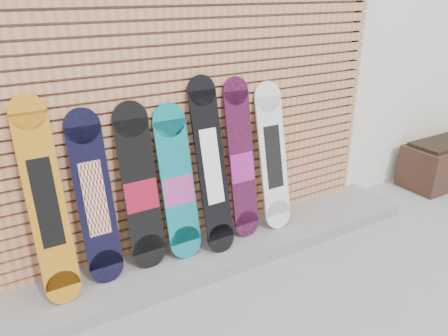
{
  "coord_description": "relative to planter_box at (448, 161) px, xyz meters",
  "views": [
    {
      "loc": [
        -1.73,
        -2.37,
        2.38
      ],
      "look_at": [
        0.13,
        0.75,
        0.85
      ],
      "focal_mm": 35.0,
      "sensor_mm": 36.0,
      "label": 1
    }
  ],
  "objects": [
    {
      "name": "building",
      "position": [
        -2.92,
        2.87,
        1.52
      ],
      "size": [
        12.0,
        5.0,
        3.6
      ],
      "primitive_type": "cube",
      "color": "silver",
      "rests_on": "ground"
    },
    {
      "name": "snowboard_2",
      "position": [
        -4.07,
        0.16,
        0.53
      ],
      "size": [
        0.3,
        0.29,
        1.42
      ],
      "color": "black",
      "rests_on": "concrete_step"
    },
    {
      "name": "concrete_step",
      "position": [
        -3.57,
        0.05,
        -0.22
      ],
      "size": [
        4.6,
        0.7,
        0.12
      ],
      "primitive_type": "cube",
      "color": "gray",
      "rests_on": "ground"
    },
    {
      "name": "ground",
      "position": [
        -3.42,
        -0.63,
        -0.28
      ],
      "size": [
        80.0,
        80.0,
        0.0
      ],
      "primitive_type": "plane",
      "color": "gray",
      "rests_on": "ground"
    },
    {
      "name": "snowboard_5",
      "position": [
        -3.07,
        0.16,
        0.58
      ],
      "size": [
        0.26,
        0.3,
        1.51
      ],
      "color": "black",
      "rests_on": "concrete_step"
    },
    {
      "name": "snowboard_3",
      "position": [
        -3.74,
        0.15,
        0.5
      ],
      "size": [
        0.3,
        0.33,
        1.36
      ],
      "color": "#0D7781",
      "rests_on": "concrete_step"
    },
    {
      "name": "slat_wall",
      "position": [
        -3.57,
        0.34,
        0.92
      ],
      "size": [
        4.26,
        0.08,
        2.29
      ],
      "color": "#BB784E",
      "rests_on": "ground"
    },
    {
      "name": "planter_box",
      "position": [
        0.0,
        0.0,
        0.0
      ],
      "size": [
        1.28,
        0.54,
        0.58
      ],
      "color": "#331F16",
      "rests_on": "ground"
    },
    {
      "name": "snowboard_0",
      "position": [
        -4.81,
        0.12,
        0.62
      ],
      "size": [
        0.26,
        0.39,
        1.56
      ],
      "color": "#C27614",
      "rests_on": "concrete_step"
    },
    {
      "name": "snowboard_1",
      "position": [
        -4.45,
        0.16,
        0.54
      ],
      "size": [
        0.28,
        0.31,
        1.41
      ],
      "color": "black",
      "rests_on": "concrete_step"
    },
    {
      "name": "snowboard_6",
      "position": [
        -2.72,
        0.14,
        0.55
      ],
      "size": [
        0.29,
        0.34,
        1.43
      ],
      "color": "white",
      "rests_on": "concrete_step"
    },
    {
      "name": "snowboard_4",
      "position": [
        -3.42,
        0.11,
        0.61
      ],
      "size": [
        0.27,
        0.41,
        1.56
      ],
      "color": "black",
      "rests_on": "concrete_step"
    }
  ]
}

